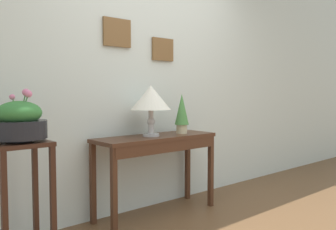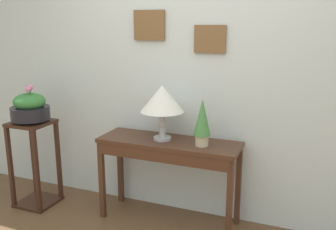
{
  "view_description": "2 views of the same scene",
  "coord_description": "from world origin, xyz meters",
  "px_view_note": "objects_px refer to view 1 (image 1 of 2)",
  "views": [
    {
      "loc": [
        -2.3,
        -1.46,
        1.18
      ],
      "look_at": [
        0.03,
        1.21,
        0.96
      ],
      "focal_mm": 38.82,
      "sensor_mm": 36.0,
      "label": 1
    },
    {
      "loc": [
        1.01,
        -1.63,
        1.74
      ],
      "look_at": [
        -0.16,
        1.28,
        0.97
      ],
      "focal_mm": 39.52,
      "sensor_mm": 36.0,
      "label": 2
    }
  ],
  "objects_px": {
    "pedestal_stand_left": "(21,203)",
    "planter_bowl_wide": "(19,122)",
    "potted_plant_on_console": "(182,112)",
    "table_lamp": "(151,99)",
    "console_table": "(158,147)"
  },
  "relations": [
    {
      "from": "table_lamp",
      "to": "pedestal_stand_left",
      "type": "xyz_separation_m",
      "value": [
        -1.27,
        -0.18,
        -0.69
      ]
    },
    {
      "from": "console_table",
      "to": "planter_bowl_wide",
      "type": "bearing_deg",
      "value": -173.17
    },
    {
      "from": "console_table",
      "to": "table_lamp",
      "type": "bearing_deg",
      "value": 158.87
    },
    {
      "from": "potted_plant_on_console",
      "to": "planter_bowl_wide",
      "type": "bearing_deg",
      "value": -174.73
    },
    {
      "from": "pedestal_stand_left",
      "to": "console_table",
      "type": "bearing_deg",
      "value": 6.82
    },
    {
      "from": "planter_bowl_wide",
      "to": "table_lamp",
      "type": "bearing_deg",
      "value": 8.21
    },
    {
      "from": "potted_plant_on_console",
      "to": "console_table",
      "type": "bearing_deg",
      "value": 178.41
    },
    {
      "from": "console_table",
      "to": "table_lamp",
      "type": "relative_size",
      "value": 2.59
    },
    {
      "from": "potted_plant_on_console",
      "to": "pedestal_stand_left",
      "type": "bearing_deg",
      "value": -174.74
    },
    {
      "from": "pedestal_stand_left",
      "to": "planter_bowl_wide",
      "type": "bearing_deg",
      "value": -29.16
    },
    {
      "from": "table_lamp",
      "to": "planter_bowl_wide",
      "type": "height_order",
      "value": "table_lamp"
    },
    {
      "from": "table_lamp",
      "to": "pedestal_stand_left",
      "type": "bearing_deg",
      "value": -171.8
    },
    {
      "from": "potted_plant_on_console",
      "to": "planter_bowl_wide",
      "type": "distance_m",
      "value": 1.65
    },
    {
      "from": "table_lamp",
      "to": "potted_plant_on_console",
      "type": "height_order",
      "value": "table_lamp"
    },
    {
      "from": "console_table",
      "to": "potted_plant_on_console",
      "type": "bearing_deg",
      "value": -1.59
    }
  ]
}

